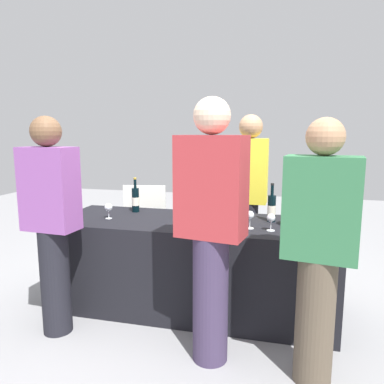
% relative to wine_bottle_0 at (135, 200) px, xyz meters
% --- Properties ---
extents(ground_plane, '(12.00, 12.00, 0.00)m').
position_rel_wine_bottle_0_xyz_m(ground_plane, '(0.61, -0.22, -0.90)').
color(ground_plane, gray).
extents(tasting_table, '(2.36, 0.83, 0.79)m').
position_rel_wine_bottle_0_xyz_m(tasting_table, '(0.61, -0.22, -0.51)').
color(tasting_table, black).
rests_on(tasting_table, ground_plane).
extents(wine_bottle_0, '(0.07, 0.07, 0.33)m').
position_rel_wine_bottle_0_xyz_m(wine_bottle_0, '(0.00, 0.00, 0.00)').
color(wine_bottle_0, black).
rests_on(wine_bottle_0, tasting_table).
extents(wine_bottle_1, '(0.07, 0.07, 0.34)m').
position_rel_wine_bottle_0_xyz_m(wine_bottle_1, '(0.53, -0.11, 0.01)').
color(wine_bottle_1, black).
rests_on(wine_bottle_1, tasting_table).
extents(wine_bottle_2, '(0.07, 0.07, 0.31)m').
position_rel_wine_bottle_0_xyz_m(wine_bottle_2, '(0.67, -0.00, -0.00)').
color(wine_bottle_2, black).
rests_on(wine_bottle_2, tasting_table).
extents(wine_bottle_3, '(0.08, 0.08, 0.29)m').
position_rel_wine_bottle_0_xyz_m(wine_bottle_3, '(0.87, -0.11, -0.01)').
color(wine_bottle_3, black).
rests_on(wine_bottle_3, tasting_table).
extents(wine_bottle_4, '(0.07, 0.07, 0.33)m').
position_rel_wine_bottle_0_xyz_m(wine_bottle_4, '(1.27, -0.08, -0.00)').
color(wine_bottle_4, black).
rests_on(wine_bottle_4, tasting_table).
extents(wine_glass_0, '(0.07, 0.07, 0.14)m').
position_rel_wine_bottle_0_xyz_m(wine_glass_0, '(-0.12, -0.32, -0.02)').
color(wine_glass_0, silver).
rests_on(wine_glass_0, tasting_table).
extents(wine_glass_1, '(0.07, 0.07, 0.14)m').
position_rel_wine_bottle_0_xyz_m(wine_glass_1, '(1.11, -0.36, -0.02)').
color(wine_glass_1, silver).
rests_on(wine_glass_1, tasting_table).
extents(wine_glass_2, '(0.07, 0.07, 0.14)m').
position_rel_wine_bottle_0_xyz_m(wine_glass_2, '(1.27, -0.39, -0.02)').
color(wine_glass_2, silver).
rests_on(wine_glass_2, tasting_table).
extents(ice_bucket, '(0.22, 0.22, 0.17)m').
position_rel_wine_bottle_0_xyz_m(ice_bucket, '(1.49, -0.22, -0.03)').
color(ice_bucket, silver).
rests_on(ice_bucket, tasting_table).
extents(server_pouring, '(0.35, 0.23, 1.71)m').
position_rel_wine_bottle_0_xyz_m(server_pouring, '(1.04, 0.41, 0.05)').
color(server_pouring, black).
rests_on(server_pouring, ground_plane).
extents(guest_0, '(0.41, 0.25, 1.65)m').
position_rel_wine_bottle_0_xyz_m(guest_0, '(-0.31, -0.86, -0.01)').
color(guest_0, black).
rests_on(guest_0, ground_plane).
extents(guest_1, '(0.47, 0.31, 1.75)m').
position_rel_wine_bottle_0_xyz_m(guest_1, '(0.91, -0.92, 0.04)').
color(guest_1, '#3F3351').
rests_on(guest_1, ground_plane).
extents(guest_2, '(0.45, 0.29, 1.62)m').
position_rel_wine_bottle_0_xyz_m(guest_2, '(1.57, -0.99, -0.04)').
color(guest_2, brown).
rests_on(guest_2, ground_plane).
extents(menu_board, '(0.50, 0.11, 0.93)m').
position_rel_wine_bottle_0_xyz_m(menu_board, '(-0.20, 0.75, -0.44)').
color(menu_board, white).
rests_on(menu_board, ground_plane).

